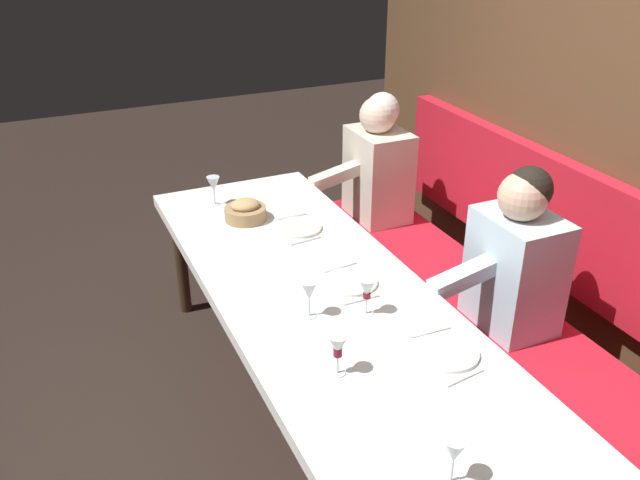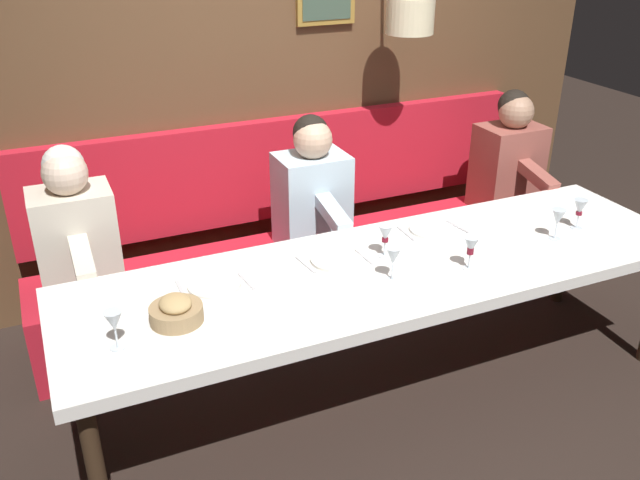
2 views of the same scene
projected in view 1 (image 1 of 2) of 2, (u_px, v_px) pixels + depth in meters
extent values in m
plane|color=black|center=(341.00, 451.00, 3.10)|extent=(12.00, 12.00, 0.00)
cube|color=white|center=(343.00, 323.00, 2.77)|extent=(0.90, 3.11, 0.06)
cylinder|color=#352416|center=(181.00, 261.00, 4.00)|extent=(0.07, 0.07, 0.68)
cylinder|color=#352416|center=(291.00, 239.00, 4.25)|extent=(0.07, 0.07, 0.68)
cube|color=red|center=(504.00, 363.00, 3.32)|extent=(0.52, 3.31, 0.45)
cube|color=red|center=(603.00, 245.00, 3.25)|extent=(0.10, 3.31, 0.64)
cube|color=silver|center=(515.00, 271.00, 3.11)|extent=(0.30, 0.40, 0.56)
sphere|color=#D1A889|center=(523.00, 197.00, 2.93)|extent=(0.22, 0.22, 0.22)
sphere|color=black|center=(529.00, 189.00, 2.92)|extent=(0.20, 0.20, 0.20)
cube|color=silver|center=(463.00, 277.00, 2.98)|extent=(0.33, 0.09, 0.14)
cube|color=beige|center=(378.00, 175.00, 4.17)|extent=(0.30, 0.40, 0.56)
sphere|color=beige|center=(378.00, 115.00, 3.99)|extent=(0.22, 0.22, 0.22)
sphere|color=silver|center=(382.00, 110.00, 3.99)|extent=(0.20, 0.20, 0.20)
cube|color=beige|center=(336.00, 176.00, 4.05)|extent=(0.33, 0.09, 0.14)
cylinder|color=silver|center=(350.00, 282.00, 2.99)|extent=(0.24, 0.24, 0.01)
cube|color=silver|center=(361.00, 300.00, 2.87)|extent=(0.17, 0.02, 0.01)
cube|color=silver|center=(340.00, 267.00, 3.12)|extent=(0.18, 0.04, 0.01)
cylinder|color=silver|center=(298.00, 228.00, 3.47)|extent=(0.24, 0.24, 0.01)
cube|color=silver|center=(306.00, 241.00, 3.35)|extent=(0.17, 0.03, 0.01)
cube|color=silver|center=(291.00, 217.00, 3.60)|extent=(0.18, 0.02, 0.01)
cylinder|color=white|center=(447.00, 353.00, 2.53)|extent=(0.24, 0.24, 0.01)
cube|color=silver|center=(465.00, 378.00, 2.41)|extent=(0.17, 0.04, 0.01)
cube|color=silver|center=(430.00, 332.00, 2.66)|extent=(0.18, 0.02, 0.01)
cylinder|color=silver|center=(452.00, 471.00, 1.97)|extent=(0.01, 0.01, 0.07)
cone|color=silver|center=(454.00, 451.00, 1.93)|extent=(0.07, 0.07, 0.08)
cylinder|color=silver|center=(215.00, 204.00, 3.75)|extent=(0.06, 0.06, 0.00)
cylinder|color=silver|center=(214.00, 198.00, 3.73)|extent=(0.01, 0.01, 0.07)
cone|color=silver|center=(213.00, 184.00, 3.69)|extent=(0.07, 0.07, 0.08)
cylinder|color=silver|center=(309.00, 316.00, 2.76)|extent=(0.06, 0.06, 0.00)
cylinder|color=silver|center=(309.00, 307.00, 2.75)|extent=(0.01, 0.01, 0.07)
cone|color=silver|center=(309.00, 291.00, 2.71)|extent=(0.07, 0.07, 0.08)
cylinder|color=silver|center=(337.00, 373.00, 2.43)|extent=(0.06, 0.06, 0.00)
cylinder|color=silver|center=(338.00, 364.00, 2.42)|extent=(0.01, 0.01, 0.07)
cone|color=silver|center=(338.00, 346.00, 2.38)|extent=(0.07, 0.07, 0.08)
cylinder|color=maroon|center=(338.00, 352.00, 2.39)|extent=(0.03, 0.03, 0.03)
cylinder|color=silver|center=(366.00, 313.00, 2.78)|extent=(0.06, 0.06, 0.00)
cylinder|color=silver|center=(366.00, 305.00, 2.76)|extent=(0.01, 0.01, 0.07)
cone|color=silver|center=(367.00, 288.00, 2.72)|extent=(0.07, 0.07, 0.08)
cylinder|color=maroon|center=(367.00, 295.00, 2.74)|extent=(0.03, 0.03, 0.02)
cylinder|color=#9E7F56|center=(245.00, 213.00, 3.56)|extent=(0.22, 0.22, 0.07)
ellipsoid|color=tan|center=(245.00, 205.00, 3.54)|extent=(0.15, 0.13, 0.06)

